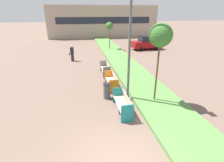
# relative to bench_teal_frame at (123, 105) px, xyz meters

# --- Properties ---
(planter_grass_strip) EXTENTS (2.80, 120.00, 0.18)m
(planter_grass_strip) POSITION_rel_bench_teal_frame_xyz_m (2.26, 8.60, -0.28)
(planter_grass_strip) COLOR #568442
(planter_grass_strip) RESTS_ON ground
(building_backdrop) EXTENTS (21.62, 8.86, 6.09)m
(building_backdrop) POSITION_rel_bench_teal_frame_xyz_m (3.06, 31.64, 2.68)
(building_backdrop) COLOR tan
(building_backdrop) RESTS_ON ground
(bench_teal_frame) EXTENTS (0.65, 2.09, 0.94)m
(bench_teal_frame) POSITION_rel_bench_teal_frame_xyz_m (0.00, 0.00, 0.00)
(bench_teal_frame) COLOR gray
(bench_teal_frame) RESTS_ON ground
(bench_orange_frame) EXTENTS (0.65, 2.00, 0.94)m
(bench_orange_frame) POSITION_rel_bench_teal_frame_xyz_m (-0.00, 3.21, -0.00)
(bench_orange_frame) COLOR gray
(bench_orange_frame) RESTS_ON ground
(bench_grey_frame) EXTENTS (0.65, 1.94, 0.94)m
(bench_grey_frame) POSITION_rel_bench_teal_frame_xyz_m (-0.00, 6.04, -0.00)
(bench_grey_frame) COLOR gray
(bench_grey_frame) RESTS_ON ground
(litter_bin) EXTENTS (0.45, 0.45, 0.99)m
(litter_bin) POSITION_rel_bench_teal_frame_xyz_m (-0.60, 1.63, 0.13)
(litter_bin) COLOR #4C4F51
(litter_bin) RESTS_ON ground
(street_lamp_post) EXTENTS (0.24, 0.44, 8.29)m
(street_lamp_post) POSITION_rel_bench_teal_frame_xyz_m (0.61, 1.24, 4.17)
(street_lamp_post) COLOR #56595B
(street_lamp_post) RESTS_ON ground
(sapling_tree_near) EXTENTS (1.24, 1.24, 4.49)m
(sapling_tree_near) POSITION_rel_bench_teal_frame_xyz_m (2.09, 0.67, 3.46)
(sapling_tree_near) COLOR brown
(sapling_tree_near) RESTS_ON ground
(sapling_tree_far) EXTENTS (1.00, 1.00, 3.67)m
(sapling_tree_far) POSITION_rel_bench_teal_frame_xyz_m (2.09, 16.05, 2.76)
(sapling_tree_far) COLOR brown
(sapling_tree_far) RESTS_ON ground
(pedestrian_walking) EXTENTS (0.53, 0.24, 1.68)m
(pedestrian_walking) POSITION_rel_bench_teal_frame_xyz_m (-2.86, 10.92, 0.49)
(pedestrian_walking) COLOR #232633
(pedestrian_walking) RESTS_ON ground
(parked_car_distant) EXTENTS (4.34, 2.13, 1.86)m
(parked_car_distant) POSITION_rel_bench_teal_frame_xyz_m (7.25, 15.31, 0.55)
(parked_car_distant) COLOR maroon
(parked_car_distant) RESTS_ON ground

